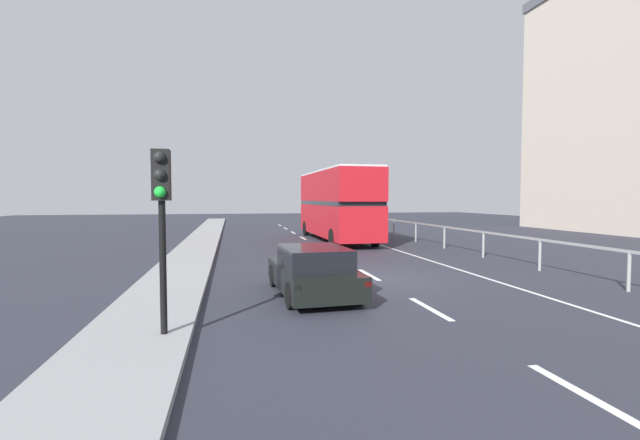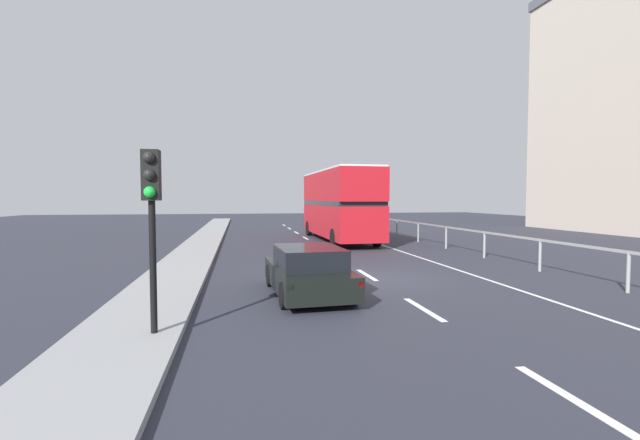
{
  "view_description": "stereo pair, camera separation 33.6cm",
  "coord_description": "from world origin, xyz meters",
  "views": [
    {
      "loc": [
        -4.52,
        -13.06,
        2.58
      ],
      "look_at": [
        -0.73,
        5.34,
        1.63
      ],
      "focal_mm": 24.21,
      "sensor_mm": 36.0,
      "label": 1
    },
    {
      "loc": [
        -4.19,
        -13.13,
        2.58
      ],
      "look_at": [
        -0.73,
        5.34,
        1.63
      ],
      "focal_mm": 24.21,
      "sensor_mm": 36.0,
      "label": 2
    }
  ],
  "objects": [
    {
      "name": "hatchback_car_near",
      "position": [
        -2.41,
        -1.91,
        0.63
      ],
      "size": [
        2.02,
        4.15,
        1.3
      ],
      "rotation": [
        0.0,
        0.0,
        0.05
      ],
      "color": "black",
      "rests_on": "ground"
    },
    {
      "name": "double_decker_bus_red",
      "position": [
        1.75,
        12.4,
        2.27
      ],
      "size": [
        2.76,
        10.55,
        4.24
      ],
      "rotation": [
        0.0,
        0.0,
        0.02
      ],
      "color": "red",
      "rests_on": "ground"
    },
    {
      "name": "bridge_side_railing",
      "position": [
        6.19,
        9.0,
        0.92
      ],
      "size": [
        0.1,
        42.0,
        1.15
      ],
      "color": "gray",
      "rests_on": "ground"
    },
    {
      "name": "traffic_signal_pole",
      "position": [
        -5.73,
        -5.03,
        2.61
      ],
      "size": [
        0.3,
        0.42,
        3.3
      ],
      "color": "black",
      "rests_on": "near_sidewalk_kerb"
    },
    {
      "name": "lane_paint_markings",
      "position": [
        2.18,
        8.44,
        0.0
      ],
      "size": [
        3.65,
        46.0,
        0.01
      ],
      "color": "silver",
      "rests_on": "ground"
    },
    {
      "name": "near_sidewalk_kerb",
      "position": [
        -6.25,
        0.0,
        0.07
      ],
      "size": [
        2.0,
        80.0,
        0.14
      ],
      "primitive_type": "cube",
      "color": "gray",
      "rests_on": "ground"
    },
    {
      "name": "ground_plane",
      "position": [
        0.0,
        0.0,
        -0.05
      ],
      "size": [
        73.53,
        120.0,
        0.1
      ],
      "primitive_type": "cube",
      "color": "#2A2C37"
    }
  ]
}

